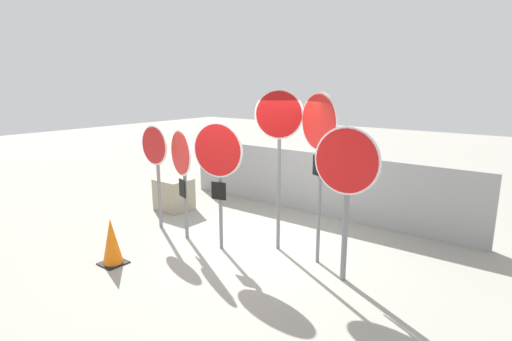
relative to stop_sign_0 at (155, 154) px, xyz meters
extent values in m
plane|color=gray|center=(1.95, 0.24, -1.46)|extent=(40.00, 40.00, 0.00)
cube|color=gray|center=(1.95, 2.63, -0.79)|extent=(6.77, 0.12, 1.34)
cylinder|color=slate|center=(0.00, 0.05, -0.48)|extent=(0.07, 0.07, 1.96)
cylinder|color=white|center=(0.00, -0.01, 0.17)|extent=(0.75, 0.06, 0.75)
cylinder|color=red|center=(0.00, -0.03, 0.17)|extent=(0.69, 0.06, 0.69)
cylinder|color=slate|center=(0.82, -0.03, -0.50)|extent=(0.06, 0.06, 1.92)
cylinder|color=white|center=(0.80, -0.08, 0.11)|extent=(0.77, 0.29, 0.81)
cylinder|color=red|center=(0.80, -0.10, 0.11)|extent=(0.71, 0.27, 0.75)
cube|color=black|center=(0.80, -0.08, -0.52)|extent=(0.24, 0.10, 0.32)
cylinder|color=slate|center=(1.64, 0.00, -0.51)|extent=(0.06, 0.06, 1.90)
cylinder|color=white|center=(1.65, -0.05, 0.25)|extent=(0.89, 0.20, 0.90)
cylinder|color=red|center=(1.66, -0.07, 0.25)|extent=(0.83, 0.19, 0.84)
cube|color=black|center=(1.65, -0.05, -0.43)|extent=(0.27, 0.08, 0.30)
cylinder|color=slate|center=(2.42, 0.58, -0.20)|extent=(0.06, 0.06, 2.53)
cylinder|color=white|center=(2.44, 0.53, 0.82)|extent=(0.74, 0.33, 0.79)
cylinder|color=#AD0F0F|center=(2.45, 0.51, 0.82)|extent=(0.68, 0.31, 0.73)
cylinder|color=slate|center=(3.20, 0.52, -0.19)|extent=(0.06, 0.06, 2.54)
cylinder|color=white|center=(3.18, 0.48, 0.75)|extent=(0.78, 0.39, 0.86)
cylinder|color=red|center=(3.17, 0.46, 0.75)|extent=(0.73, 0.36, 0.80)
cube|color=black|center=(3.18, 0.48, 0.09)|extent=(0.21, 0.12, 0.30)
cylinder|color=slate|center=(3.78, 0.24, -0.46)|extent=(0.08, 0.08, 2.00)
cylinder|color=white|center=(3.78, 0.17, 0.28)|extent=(0.93, 0.07, 0.93)
cylinder|color=red|center=(3.78, 0.15, 0.28)|extent=(0.87, 0.06, 0.87)
cube|color=black|center=(0.70, -1.47, -1.45)|extent=(0.37, 0.37, 0.02)
cone|color=orange|center=(0.70, -1.47, -1.08)|extent=(0.31, 0.31, 0.72)
cube|color=#9E937A|center=(-0.65, 0.97, -1.11)|extent=(0.72, 0.63, 0.70)
camera|label=1|loc=(5.99, -4.71, 1.29)|focal=28.00mm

